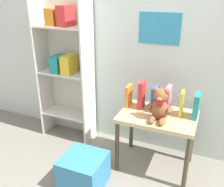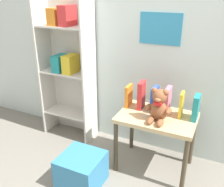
% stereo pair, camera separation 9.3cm
% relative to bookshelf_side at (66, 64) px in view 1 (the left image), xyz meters
% --- Properties ---
extents(wall_back, '(4.80, 0.07, 2.50)m').
position_rel_bookshelf_side_xyz_m(wall_back, '(0.87, 0.15, 0.40)').
color(wall_back, silver).
rests_on(wall_back, ground_plane).
extents(bookshelf_side, '(0.58, 0.27, 1.52)m').
position_rel_bookshelf_side_xyz_m(bookshelf_side, '(0.00, 0.00, 0.00)').
color(bookshelf_side, beige).
rests_on(bookshelf_side, ground_plane).
extents(display_table, '(0.68, 0.47, 0.55)m').
position_rel_bookshelf_side_xyz_m(display_table, '(1.07, -0.21, -0.38)').
color(display_table, tan).
rests_on(display_table, ground_plane).
extents(teddy_bear, '(0.22, 0.20, 0.29)m').
position_rel_bookshelf_side_xyz_m(teddy_bear, '(1.09, -0.29, -0.17)').
color(teddy_bear, brown).
rests_on(teddy_bear, display_table).
extents(book_standing_orange, '(0.03, 0.14, 0.21)m').
position_rel_bookshelf_side_xyz_m(book_standing_orange, '(0.76, -0.12, -0.20)').
color(book_standing_orange, orange).
rests_on(book_standing_orange, display_table).
extents(book_standing_red, '(0.05, 0.14, 0.26)m').
position_rel_bookshelf_side_xyz_m(book_standing_red, '(0.88, -0.12, -0.17)').
color(book_standing_red, red).
rests_on(book_standing_red, display_table).
extents(book_standing_blue, '(0.04, 0.14, 0.23)m').
position_rel_bookshelf_side_xyz_m(book_standing_blue, '(1.01, -0.11, -0.19)').
color(book_standing_blue, '#2D51B7').
rests_on(book_standing_blue, display_table).
extents(book_standing_pink, '(0.04, 0.15, 0.25)m').
position_rel_bookshelf_side_xyz_m(book_standing_pink, '(1.13, -0.13, -0.17)').
color(book_standing_pink, '#D17093').
rests_on(book_standing_pink, display_table).
extents(book_standing_yellow, '(0.03, 0.11, 0.23)m').
position_rel_bookshelf_side_xyz_m(book_standing_yellow, '(1.25, -0.13, -0.19)').
color(book_standing_yellow, gold).
rests_on(book_standing_yellow, display_table).
extents(book_standing_teal, '(0.05, 0.14, 0.22)m').
position_rel_bookshelf_side_xyz_m(book_standing_teal, '(1.38, -0.13, -0.19)').
color(book_standing_teal, teal).
rests_on(book_standing_teal, display_table).
extents(storage_bin, '(0.35, 0.35, 0.29)m').
position_rel_bookshelf_side_xyz_m(storage_bin, '(0.57, -0.70, -0.71)').
color(storage_bin, teal).
rests_on(storage_bin, ground_plane).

